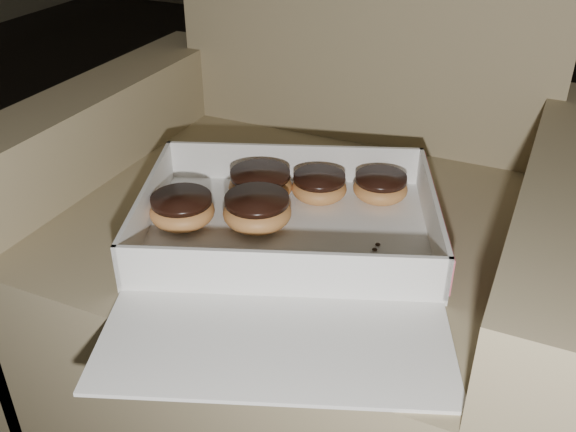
{
  "coord_description": "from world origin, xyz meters",
  "views": [
    {
      "loc": [
        0.81,
        -1.02,
        0.88
      ],
      "look_at": [
        0.5,
        -0.33,
        0.42
      ],
      "focal_mm": 40.0,
      "sensor_mm": 36.0,
      "label": 1
    }
  ],
  "objects": [
    {
      "name": "floor",
      "position": [
        0.0,
        0.0,
        0.0
      ],
      "size": [
        4.5,
        4.5,
        0.0
      ],
      "primitive_type": "plane",
      "color": "black",
      "rests_on": "ground"
    },
    {
      "name": "armchair",
      "position": [
        0.48,
        -0.2,
        0.28
      ],
      "size": [
        0.84,
        0.71,
        0.88
      ],
      "color": "#93875D",
      "rests_on": "floor"
    },
    {
      "name": "bakery_box",
      "position": [
        0.51,
        -0.37,
        0.41
      ],
      "size": [
        0.53,
        0.57,
        0.07
      ],
      "rotation": [
        0.0,
        0.0,
        0.36
      ],
      "color": "white",
      "rests_on": "armchair"
    },
    {
      "name": "donut_a",
      "position": [
        0.59,
        -0.2,
        0.42
      ],
      "size": [
        0.08,
        0.08,
        0.04
      ],
      "color": "#E89C51",
      "rests_on": "bakery_box"
    },
    {
      "name": "donut_b",
      "position": [
        0.42,
        -0.27,
        0.43
      ],
      "size": [
        0.09,
        0.09,
        0.05
      ],
      "color": "#E89C51",
      "rests_on": "bakery_box"
    },
    {
      "name": "donut_c",
      "position": [
        0.5,
        -0.24,
        0.42
      ],
      "size": [
        0.08,
        0.08,
        0.04
      ],
      "color": "#E89C51",
      "rests_on": "bakery_box"
    },
    {
      "name": "donut_d",
      "position": [
        0.36,
        -0.38,
        0.43
      ],
      "size": [
        0.09,
        0.09,
        0.05
      ],
      "color": "#E89C51",
      "rests_on": "bakery_box"
    },
    {
      "name": "donut_e",
      "position": [
        0.45,
        -0.34,
        0.43
      ],
      "size": [
        0.1,
        0.1,
        0.05
      ],
      "color": "#E89C51",
      "rests_on": "bakery_box"
    },
    {
      "name": "crumb_a",
      "position": [
        0.66,
        -0.36,
        0.4
      ],
      "size": [
        0.01,
        0.01,
        0.0
      ],
      "primitive_type": "ellipsoid",
      "color": "black",
      "rests_on": "bakery_box"
    },
    {
      "name": "crumb_b",
      "position": [
        0.62,
        -0.33,
        0.4
      ],
      "size": [
        0.01,
        0.01,
        0.0
      ],
      "primitive_type": "ellipsoid",
      "color": "black",
      "rests_on": "bakery_box"
    },
    {
      "name": "crumb_c",
      "position": [
        0.62,
        -0.32,
        0.4
      ],
      "size": [
        0.01,
        0.01,
        0.0
      ],
      "primitive_type": "ellipsoid",
      "color": "black",
      "rests_on": "bakery_box"
    }
  ]
}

